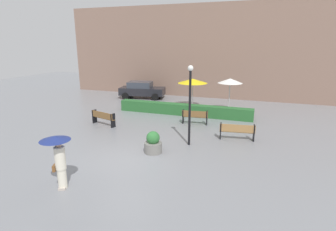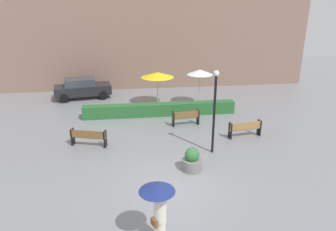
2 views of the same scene
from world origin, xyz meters
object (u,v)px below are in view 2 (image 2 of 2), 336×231
Objects in this scene: bench_far_left at (88,136)px; parked_car at (82,88)px; patio_umbrella_white at (200,72)px; bench_far_right at (245,128)px; planter_pot at (192,161)px; bench_back_row at (186,117)px; pedestrian_with_umbrella at (159,205)px; lamp_post at (215,104)px; patio_umbrella_yellow at (158,75)px.

parked_car is (-1.40, 8.95, 0.28)m from bench_far_left.
parked_car is (-8.57, 2.93, -1.60)m from patio_umbrella_white.
planter_pot is (-3.63, -3.16, -0.07)m from bench_far_right.
pedestrian_with_umbrella is at bearing -105.45° from bench_back_row.
bench_far_left is at bearing -81.14° from parked_car.
bench_back_row reaches higher than bench_far_left.
patio_umbrella_white reaches higher than parked_car.
bench_back_row is 5.37m from planter_pot.
patio_umbrella_white reaches higher than bench_far_right.
lamp_post reaches higher than planter_pot.
parked_car is at bearing 117.06° from planter_pot.
patio_umbrella_white is 0.59× the size of parked_car.
bench_far_right is 0.43× the size of parked_car.
bench_far_left is at bearing 111.47° from pedestrian_with_umbrella.
planter_pot is at bearing -138.98° from bench_far_right.
bench_back_row is 9.90m from pedestrian_with_umbrella.
pedestrian_with_umbrella is at bearing -68.53° from bench_far_left.
pedestrian_with_umbrella is 1.88× the size of planter_pot.
pedestrian_with_umbrella reaches higher than bench_far_right.
parked_car reaches higher than bench_back_row.
parked_car is (-5.62, 2.53, -1.41)m from patio_umbrella_yellow.
planter_pot is 0.26× the size of lamp_post.
patio_umbrella_yellow is at bearing 84.35° from pedestrian_with_umbrella.
pedestrian_with_umbrella is 0.45× the size of parked_car.
patio_umbrella_white is at bearing 72.05° from pedestrian_with_umbrella.
lamp_post is 8.16m from patio_umbrella_yellow.
planter_pot is at bearing -86.78° from patio_umbrella_yellow.
patio_umbrella_yellow is 0.92× the size of patio_umbrella_white.
patio_umbrella_white is (-1.21, 5.96, 1.88)m from bench_far_right.
planter_pot is (4.76, -3.10, -0.08)m from bench_far_left.
bench_back_row is 0.65× the size of patio_umbrella_white.
bench_back_row is 0.41× the size of lamp_post.
parked_car is at bearing 137.76° from bench_far_right.
bench_far_left is 0.94× the size of pedestrian_with_umbrella.
lamp_post reaches higher than patio_umbrella_yellow.
planter_pot reaches higher than bench_far_right.
bench_far_left is 1.11× the size of bench_back_row.
parked_car is at bearing 125.70° from lamp_post.
bench_back_row is (-2.90, 2.16, 0.00)m from bench_far_right.
patio_umbrella_yellow is 0.54× the size of parked_car.
patio_umbrella_yellow is at bearing 123.26° from bench_far_right.
pedestrian_with_umbrella is at bearing -75.29° from parked_car.
bench_far_left is at bearing -179.56° from bench_far_right.
patio_umbrella_white is (2.42, 9.12, 1.95)m from planter_pot.
patio_umbrella_white is at bearing 66.10° from bench_back_row.
lamp_post is at bearing 49.39° from planter_pot.
bench_far_left is 9.56m from patio_umbrella_white.
bench_back_row is at bearing 22.04° from bench_far_left.
bench_far_left is at bearing 146.94° from planter_pot.
bench_back_row is at bearing 99.48° from lamp_post.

